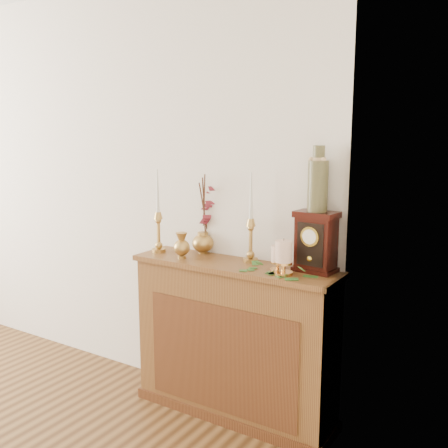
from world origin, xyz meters
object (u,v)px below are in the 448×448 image
Objects in this scene: candlestick_center at (251,233)px; ginger_jar at (207,217)px; ceramic_vase at (318,182)px; candlestick_left at (158,225)px; mantel_clock at (316,242)px; bud_vase at (182,246)px.

candlestick_center is 1.05× the size of ginger_jar.
candlestick_left is at bearing -174.11° from ceramic_vase.
candlestick_left is at bearing -171.28° from candlestick_center.
candlestick_left is 1.57× the size of mantel_clock.
ginger_jar is 1.43× the size of ceramic_vase.
ginger_jar reaches higher than mantel_clock.
mantel_clock is at bearing -95.28° from ceramic_vase.
ginger_jar is 0.74m from mantel_clock.
candlestick_left is 1.49× the size of ceramic_vase.
ginger_jar is 0.78m from ceramic_vase.
bud_vase is (-0.38, -0.15, -0.09)m from candlestick_center.
ginger_jar is at bearing 79.77° from bud_vase.
ceramic_vase reaches higher than bud_vase.
mantel_clock is (0.78, 0.15, 0.08)m from bud_vase.
candlestick_left is 1.00m from mantel_clock.
bud_vase is at bearing -168.52° from ceramic_vase.
bud_vase is 0.80m from mantel_clock.
candlestick_left reaches higher than mantel_clock.
candlestick_left is at bearing 165.86° from bud_vase.
candlestick_left is 3.31× the size of bud_vase.
ginger_jar is (0.26, 0.16, 0.05)m from candlestick_left.
ceramic_vase reaches higher than candlestick_left.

